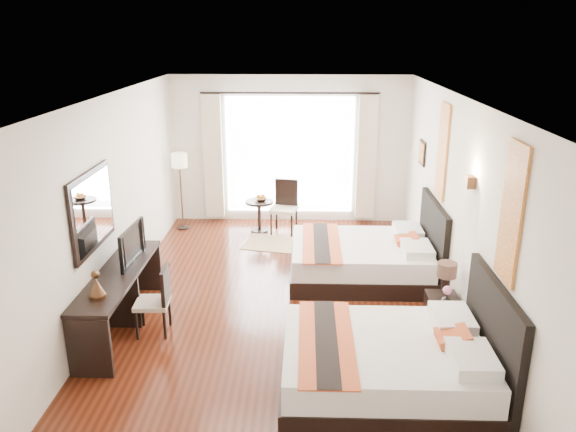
{
  "coord_description": "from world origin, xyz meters",
  "views": [
    {
      "loc": [
        0.3,
        -6.77,
        3.58
      ],
      "look_at": [
        0.07,
        0.5,
        1.16
      ],
      "focal_mm": 35.0,
      "sensor_mm": 36.0,
      "label": 1
    }
  ],
  "objects_px": {
    "side_table": "(259,216)",
    "fruit_bowl": "(261,199)",
    "vase": "(447,295)",
    "floor_lamp": "(179,166)",
    "nightstand": "(442,314)",
    "bed_near": "(393,363)",
    "console_desk": "(121,300)",
    "desk_chair": "(155,313)",
    "window_chair": "(284,217)",
    "television": "(126,244)",
    "bed_far": "(366,258)",
    "table_lamp": "(447,272)"
  },
  "relations": [
    {
      "from": "side_table",
      "to": "fruit_bowl",
      "type": "xyz_separation_m",
      "value": [
        0.03,
        0.0,
        0.32
      ]
    },
    {
      "from": "vase",
      "to": "floor_lamp",
      "type": "relative_size",
      "value": 0.08
    },
    {
      "from": "nightstand",
      "to": "floor_lamp",
      "type": "relative_size",
      "value": 0.32
    },
    {
      "from": "bed_near",
      "to": "console_desk",
      "type": "xyz_separation_m",
      "value": [
        -3.21,
        1.2,
        0.06
      ]
    },
    {
      "from": "desk_chair",
      "to": "floor_lamp",
      "type": "bearing_deg",
      "value": -86.0
    },
    {
      "from": "bed_near",
      "to": "window_chair",
      "type": "xyz_separation_m",
      "value": [
        -1.3,
        4.75,
        -0.02
      ]
    },
    {
      "from": "desk_chair",
      "to": "fruit_bowl",
      "type": "distance_m",
      "value": 3.87
    },
    {
      "from": "desk_chair",
      "to": "floor_lamp",
      "type": "relative_size",
      "value": 0.6
    },
    {
      "from": "nightstand",
      "to": "vase",
      "type": "height_order",
      "value": "vase"
    },
    {
      "from": "nightstand",
      "to": "television",
      "type": "height_order",
      "value": "television"
    },
    {
      "from": "vase",
      "to": "side_table",
      "type": "height_order",
      "value": "vase"
    },
    {
      "from": "bed_far",
      "to": "bed_near",
      "type": "bearing_deg",
      "value": -90.25
    },
    {
      "from": "table_lamp",
      "to": "floor_lamp",
      "type": "height_order",
      "value": "floor_lamp"
    },
    {
      "from": "bed_far",
      "to": "vase",
      "type": "xyz_separation_m",
      "value": [
        0.77,
        -1.72,
        0.25
      ]
    },
    {
      "from": "table_lamp",
      "to": "vase",
      "type": "relative_size",
      "value": 3.16
    },
    {
      "from": "bed_near",
      "to": "desk_chair",
      "type": "distance_m",
      "value": 2.97
    },
    {
      "from": "desk_chair",
      "to": "console_desk",
      "type": "bearing_deg",
      "value": -17.12
    },
    {
      "from": "side_table",
      "to": "window_chair",
      "type": "xyz_separation_m",
      "value": [
        0.46,
        -0.05,
        0.0
      ]
    },
    {
      "from": "table_lamp",
      "to": "fruit_bowl",
      "type": "distance_m",
      "value": 4.32
    },
    {
      "from": "floor_lamp",
      "to": "fruit_bowl",
      "type": "distance_m",
      "value": 1.61
    },
    {
      "from": "television",
      "to": "desk_chair",
      "type": "bearing_deg",
      "value": -133.73
    },
    {
      "from": "bed_near",
      "to": "window_chair",
      "type": "height_order",
      "value": "bed_near"
    },
    {
      "from": "bed_far",
      "to": "desk_chair",
      "type": "relative_size",
      "value": 2.48
    },
    {
      "from": "bed_near",
      "to": "nightstand",
      "type": "distance_m",
      "value": 1.49
    },
    {
      "from": "table_lamp",
      "to": "window_chair",
      "type": "height_order",
      "value": "window_chair"
    },
    {
      "from": "bed_far",
      "to": "floor_lamp",
      "type": "distance_m",
      "value": 3.96
    },
    {
      "from": "console_desk",
      "to": "desk_chair",
      "type": "bearing_deg",
      "value": -14.26
    },
    {
      "from": "bed_near",
      "to": "bed_far",
      "type": "relative_size",
      "value": 1.01
    },
    {
      "from": "window_chair",
      "to": "bed_near",
      "type": "bearing_deg",
      "value": 27.39
    },
    {
      "from": "table_lamp",
      "to": "desk_chair",
      "type": "height_order",
      "value": "table_lamp"
    },
    {
      "from": "fruit_bowl",
      "to": "window_chair",
      "type": "relative_size",
      "value": 0.24
    },
    {
      "from": "console_desk",
      "to": "fruit_bowl",
      "type": "bearing_deg",
      "value": 67.69
    },
    {
      "from": "table_lamp",
      "to": "nightstand",
      "type": "bearing_deg",
      "value": -112.76
    },
    {
      "from": "table_lamp",
      "to": "console_desk",
      "type": "distance_m",
      "value": 4.06
    },
    {
      "from": "console_desk",
      "to": "side_table",
      "type": "bearing_deg",
      "value": 68.11
    },
    {
      "from": "floor_lamp",
      "to": "television",
      "type": "bearing_deg",
      "value": -89.49
    },
    {
      "from": "table_lamp",
      "to": "window_chair",
      "type": "distance_m",
      "value": 4.06
    },
    {
      "from": "vase",
      "to": "floor_lamp",
      "type": "height_order",
      "value": "floor_lamp"
    },
    {
      "from": "nightstand",
      "to": "table_lamp",
      "type": "distance_m",
      "value": 0.54
    },
    {
      "from": "vase",
      "to": "fruit_bowl",
      "type": "xyz_separation_m",
      "value": [
        -2.52,
        3.72,
        0.06
      ]
    },
    {
      "from": "table_lamp",
      "to": "vase",
      "type": "distance_m",
      "value": 0.31
    },
    {
      "from": "bed_near",
      "to": "nightstand",
      "type": "height_order",
      "value": "bed_near"
    },
    {
      "from": "bed_far",
      "to": "television",
      "type": "distance_m",
      "value": 3.51
    },
    {
      "from": "bed_near",
      "to": "nightstand",
      "type": "relative_size",
      "value": 4.62
    },
    {
      "from": "nightstand",
      "to": "vase",
      "type": "relative_size",
      "value": 3.91
    },
    {
      "from": "bed_far",
      "to": "table_lamp",
      "type": "distance_m",
      "value": 1.75
    },
    {
      "from": "bed_far",
      "to": "nightstand",
      "type": "height_order",
      "value": "bed_far"
    },
    {
      "from": "television",
      "to": "vase",
      "type": "bearing_deg",
      "value": -93.58
    },
    {
      "from": "floor_lamp",
      "to": "side_table",
      "type": "relative_size",
      "value": 2.45
    },
    {
      "from": "nightstand",
      "to": "floor_lamp",
      "type": "xyz_separation_m",
      "value": [
        -4.02,
        3.65,
        0.99
      ]
    }
  ]
}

